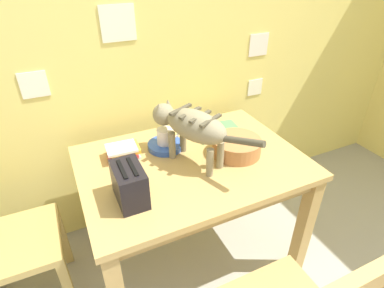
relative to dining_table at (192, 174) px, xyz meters
The scene contains 10 objects.
wall_rear 0.84m from the dining_table, 95.20° to the left, with size 4.92×0.11×2.50m.
dining_table is the anchor object (origin of this frame).
cat 0.30m from the dining_table, 130.33° to the left, with size 0.33×0.60×0.29m.
saucer_bowl 0.22m from the dining_table, 115.78° to the left, with size 0.19×0.19×0.03m, color #3257B6.
coffee_mug 0.25m from the dining_table, 114.83° to the left, with size 0.13×0.09×0.09m.
magazine 0.36m from the dining_table, 37.65° to the left, with size 0.29×0.23×0.01m, color #549B59.
book_stack 0.39m from the dining_table, 150.08° to the left, with size 0.18×0.14×0.07m.
wicker_basket 0.29m from the dining_table, ahead, with size 0.26×0.26×0.09m.
toaster 0.44m from the dining_table, 156.54° to the right, with size 0.12×0.20×0.18m.
wooden_chair_far 0.98m from the dining_table, behind, with size 0.43×0.43×0.94m.
Camera 1 is at (-0.52, 0.19, 1.66)m, focal length 28.89 mm.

